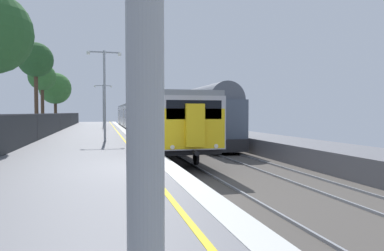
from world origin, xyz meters
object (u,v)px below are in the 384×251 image
Objects in this scene: freight_train_adjacent_track at (159,114)px; speed_limit_sign at (145,116)px; background_tree_back at (43,78)px; background_tree_right at (56,90)px; platform_lamp_mid at (104,88)px; commuter_train_at_platform at (141,117)px; platform_lamp_far at (103,102)px; signal_gantry at (141,90)px; background_tree_left at (36,61)px.

freight_train_adjacent_track is 32.67m from speed_limit_sign.
background_tree_right is at bearing 83.81° from background_tree_back.
freight_train_adjacent_track is 10.43× the size of platform_lamp_mid.
background_tree_right is (-9.33, 11.97, 3.29)m from commuter_train_at_platform.
platform_lamp_far is at bearing 116.71° from commuter_train_at_platform.
background_tree_right reaches higher than speed_limit_sign.
platform_lamp_mid reaches higher than platform_lamp_far.
freight_train_adjacent_track is 7.97× the size of background_tree_back.
freight_train_adjacent_track is 8.43× the size of background_tree_right.
signal_gantry reaches higher than freight_train_adjacent_track.
background_tree_right is (-13.34, -1.95, 3.02)m from freight_train_adjacent_track.
background_tree_back is (-8.48, 19.71, 2.39)m from signal_gantry.
freight_train_adjacent_track is at bearing 8.34° from background_tree_right.
speed_limit_sign is 0.49× the size of platform_lamp_far.
platform_lamp_far is 0.60× the size of background_tree_left.
platform_lamp_mid is (-2.12, 0.53, 0.14)m from signal_gantry.
background_tree_back is (-8.10, 24.53, 3.89)m from speed_limit_sign.
commuter_train_at_platform is at bearing 74.40° from platform_lamp_mid.
background_tree_right is at bearing -171.66° from freight_train_adjacent_track.
background_tree_left reaches higher than background_tree_back.
signal_gantry is at bearing -96.26° from commuter_train_at_platform.
signal_gantry is (-5.47, -27.31, 1.50)m from freight_train_adjacent_track.
background_tree_left reaches higher than freight_train_adjacent_track.
background_tree_left is (-8.15, 14.13, 3.40)m from signal_gantry.
platform_lamp_mid is at bearing 165.89° from signal_gantry.
speed_limit_sign is 31.24m from background_tree_right.
platform_lamp_mid is (-1.74, 5.36, 1.64)m from speed_limit_sign.
background_tree_back is at bearing 93.36° from background_tree_left.
background_tree_right reaches higher than freight_train_adjacent_track.
platform_lamp_far is at bearing 95.90° from signal_gantry.
signal_gantry is 0.73× the size of background_tree_right.
platform_lamp_far reaches higher than freight_train_adjacent_track.
freight_train_adjacent_track is 27.88m from platform_lamp_mid.
platform_lamp_mid is at bearing -105.60° from commuter_train_at_platform.
background_tree_back is at bearing 108.27° from speed_limit_sign.
freight_train_adjacent_track is 16.36m from background_tree_back.
platform_lamp_mid is at bearing -105.83° from freight_train_adjacent_track.
speed_limit_sign is at bearing -71.73° from background_tree_back.
background_tree_left is 5.68m from background_tree_back.
signal_gantry is (-1.47, -13.39, 1.78)m from commuter_train_at_platform.
background_tree_left is 1.16× the size of background_tree_back.
commuter_train_at_platform is 18.31m from speed_limit_sign.
platform_lamp_mid is 15.23m from background_tree_left.
freight_train_adjacent_track is at bearing 74.17° from platform_lamp_mid.
commuter_train_at_platform is at bearing -32.41° from background_tree_back.
background_tree_left is (-6.03, 13.60, 3.26)m from platform_lamp_mid.
platform_lamp_far reaches higher than speed_limit_sign.
platform_lamp_far is (-7.59, -6.79, 1.39)m from freight_train_adjacent_track.
freight_train_adjacent_track is at bearing 78.67° from signal_gantry.
background_tree_left is at bearing 119.97° from signal_gantry.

